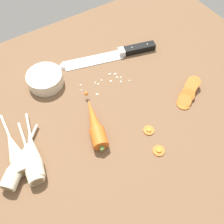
{
  "coord_description": "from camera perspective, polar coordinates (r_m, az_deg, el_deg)",
  "views": [
    {
      "loc": [
        -20.75,
        -35.18,
        61.46
      ],
      "look_at": [
        0.0,
        -2.0,
        1.5
      ],
      "focal_mm": 40.22,
      "sensor_mm": 36.0,
      "label": 1
    }
  ],
  "objects": [
    {
      "name": "prep_bowl",
      "position": [
        0.81,
        -14.97,
        7.3
      ],
      "size": [
        11.0,
        11.0,
        4.0
      ],
      "color": "beige",
      "rests_on": "ground_plane"
    },
    {
      "name": "chefs_knife",
      "position": [
        0.87,
        -1.55,
        12.47
      ],
      "size": [
        34.38,
        12.34,
        4.18
      ],
      "color": "silver",
      "rests_on": "ground_plane"
    },
    {
      "name": "carrot_slice_stack",
      "position": [
        0.79,
        16.93,
        4.13
      ],
      "size": [
        11.07,
        7.91,
        3.89
      ],
      "color": "#D6601E",
      "rests_on": "ground_plane"
    },
    {
      "name": "parsnip_mid_right",
      "position": [
        0.68,
        -17.48,
        -9.2
      ],
      "size": [
        6.84,
        20.06,
        4.0
      ],
      "color": "beige",
      "rests_on": "ground_plane"
    },
    {
      "name": "parsnip_front",
      "position": [
        0.67,
        -18.08,
        -10.47
      ],
      "size": [
        5.17,
        18.92,
        4.0
      ],
      "color": "beige",
      "rests_on": "ground_plane"
    },
    {
      "name": "mince_crumbs",
      "position": [
        0.8,
        -1.01,
        6.97
      ],
      "size": [
        15.48,
        7.38,
        0.89
      ],
      "color": "silver",
      "rests_on": "ground_plane"
    },
    {
      "name": "carrot_slice_stray_near",
      "position": [
        0.68,
        10.6,
        -8.59
      ],
      "size": [
        3.14,
        3.14,
        0.7
      ],
      "color": "#D6601E",
      "rests_on": "ground_plane"
    },
    {
      "name": "whole_carrot",
      "position": [
        0.69,
        -3.93,
        -2.68
      ],
      "size": [
        8.26,
        19.04,
        4.2
      ],
      "color": "#D6601E",
      "rests_on": "ground_plane"
    },
    {
      "name": "parsnip_mid_left",
      "position": [
        0.7,
        -21.17,
        -8.44
      ],
      "size": [
        4.28,
        19.92,
        4.0
      ],
      "color": "beige",
      "rests_on": "ground_plane"
    },
    {
      "name": "carrot_slice_stray_mid",
      "position": [
        0.71,
        8.36,
        -4.07
      ],
      "size": [
        3.03,
        3.03,
        0.7
      ],
      "color": "#D6601E",
      "rests_on": "ground_plane"
    },
    {
      "name": "parsnip_back",
      "position": [
        0.68,
        -20.72,
        -11.29
      ],
      "size": [
        14.62,
        14.86,
        4.0
      ],
      "color": "beige",
      "rests_on": "ground_plane"
    },
    {
      "name": "ground_plane",
      "position": [
        0.75,
        -0.81,
        -0.37
      ],
      "size": [
        120.0,
        90.0,
        4.0
      ],
      "primitive_type": "cube",
      "color": "brown"
    }
  ]
}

